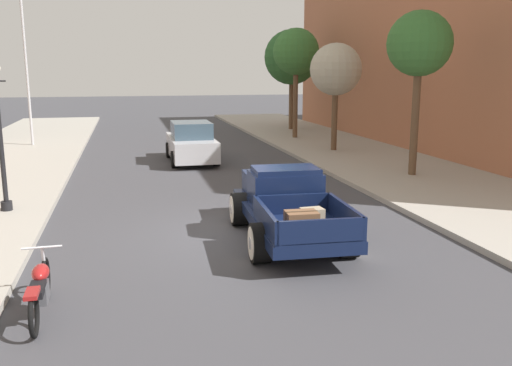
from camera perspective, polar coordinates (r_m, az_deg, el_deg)
name	(u,v)px	position (r m, az deg, el deg)	size (l,w,h in m)	color
ground_plane	(241,232)	(12.77, -1.62, -5.13)	(140.00, 140.00, 0.00)	#3D3D42
sidewalk_right	(510,211)	(15.84, 25.02, -2.63)	(5.50, 64.00, 0.15)	#9E998E
building_right_storefront	(511,32)	(30.24, 25.13, 14.13)	(12.00, 28.00, 11.07)	#A86647
hotrod_truck_navy	(286,204)	(12.26, 3.14, -2.20)	(2.35, 5.01, 1.58)	#0F1938
motorcycle_parked	(40,288)	(9.09, -21.69, -10.18)	(0.62, 2.12, 0.93)	black
car_background_silver	(191,143)	(22.50, -6.79, 4.15)	(1.87, 4.30, 1.65)	#B7B7BC
flagpole	(28,25)	(28.43, -22.76, 15.02)	(1.74, 0.16, 9.16)	#B2B2B7
street_tree_nearest	(419,45)	(19.36, 16.74, 13.63)	(2.16, 2.16, 5.50)	brown
street_tree_second	(336,70)	(24.80, 8.36, 11.62)	(2.29, 2.29, 4.74)	brown
street_tree_third	(296,52)	(29.34, 4.21, 13.48)	(2.42, 2.42, 5.72)	brown
street_tree_farthest	(292,57)	(33.60, 3.74, 12.98)	(3.27, 3.27, 5.95)	brown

